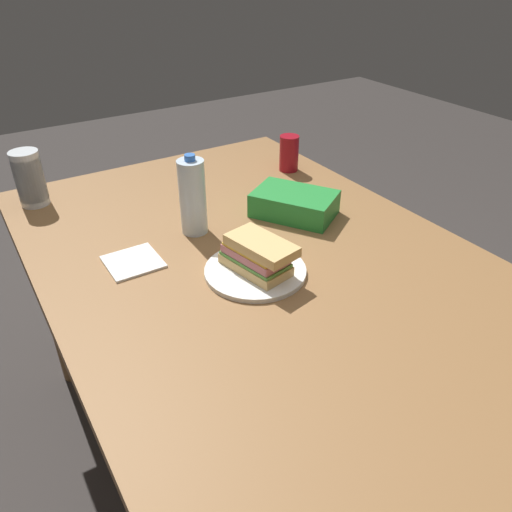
{
  "coord_description": "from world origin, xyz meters",
  "views": [
    {
      "loc": [
        0.85,
        -0.58,
        1.46
      ],
      "look_at": [
        0.0,
        -0.05,
        0.83
      ],
      "focal_mm": 35.14,
      "sensor_mm": 36.0,
      "label": 1
    }
  ],
  "objects_px": {
    "dining_table": "(271,296)",
    "chip_bag": "(294,204)",
    "plastic_cup_stack": "(30,178)",
    "sandwich": "(258,255)",
    "paper_plate": "(256,271)",
    "soda_can_red": "(289,153)",
    "water_bottle_tall": "(193,197)"
  },
  "relations": [
    {
      "from": "paper_plate",
      "to": "sandwich",
      "type": "bearing_deg",
      "value": 38.46
    },
    {
      "from": "plastic_cup_stack",
      "to": "sandwich",
      "type": "bearing_deg",
      "value": 28.63
    },
    {
      "from": "chip_bag",
      "to": "paper_plate",
      "type": "bearing_deg",
      "value": -84.22
    },
    {
      "from": "water_bottle_tall",
      "to": "plastic_cup_stack",
      "type": "height_order",
      "value": "water_bottle_tall"
    },
    {
      "from": "soda_can_red",
      "to": "chip_bag",
      "type": "xyz_separation_m",
      "value": [
        0.28,
        -0.18,
        -0.03
      ]
    },
    {
      "from": "paper_plate",
      "to": "plastic_cup_stack",
      "type": "relative_size",
      "value": 1.47
    },
    {
      "from": "dining_table",
      "to": "sandwich",
      "type": "height_order",
      "value": "sandwich"
    },
    {
      "from": "dining_table",
      "to": "sandwich",
      "type": "bearing_deg",
      "value": -81.79
    },
    {
      "from": "paper_plate",
      "to": "sandwich",
      "type": "distance_m",
      "value": 0.05
    },
    {
      "from": "dining_table",
      "to": "paper_plate",
      "type": "height_order",
      "value": "paper_plate"
    },
    {
      "from": "water_bottle_tall",
      "to": "plastic_cup_stack",
      "type": "relative_size",
      "value": 1.33
    },
    {
      "from": "dining_table",
      "to": "plastic_cup_stack",
      "type": "bearing_deg",
      "value": -148.29
    },
    {
      "from": "paper_plate",
      "to": "water_bottle_tall",
      "type": "bearing_deg",
      "value": -173.1
    },
    {
      "from": "dining_table",
      "to": "plastic_cup_stack",
      "type": "relative_size",
      "value": 9.81
    },
    {
      "from": "water_bottle_tall",
      "to": "sandwich",
      "type": "bearing_deg",
      "value": 7.36
    },
    {
      "from": "plastic_cup_stack",
      "to": "chip_bag",
      "type": "bearing_deg",
      "value": 52.76
    },
    {
      "from": "plastic_cup_stack",
      "to": "paper_plate",
      "type": "bearing_deg",
      "value": 28.57
    },
    {
      "from": "soda_can_red",
      "to": "plastic_cup_stack",
      "type": "relative_size",
      "value": 0.73
    },
    {
      "from": "chip_bag",
      "to": "plastic_cup_stack",
      "type": "distance_m",
      "value": 0.79
    },
    {
      "from": "water_bottle_tall",
      "to": "dining_table",
      "type": "bearing_deg",
      "value": 16.89
    },
    {
      "from": "dining_table",
      "to": "chip_bag",
      "type": "distance_m",
      "value": 0.31
    },
    {
      "from": "paper_plate",
      "to": "soda_can_red",
      "type": "bearing_deg",
      "value": 137.95
    },
    {
      "from": "dining_table",
      "to": "soda_can_red",
      "type": "distance_m",
      "value": 0.64
    },
    {
      "from": "dining_table",
      "to": "water_bottle_tall",
      "type": "relative_size",
      "value": 7.37
    },
    {
      "from": "dining_table",
      "to": "soda_can_red",
      "type": "bearing_deg",
      "value": 141.01
    },
    {
      "from": "soda_can_red",
      "to": "water_bottle_tall",
      "type": "height_order",
      "value": "water_bottle_tall"
    },
    {
      "from": "soda_can_red",
      "to": "sandwich",
      "type": "bearing_deg",
      "value": -41.69
    },
    {
      "from": "sandwich",
      "to": "plastic_cup_stack",
      "type": "height_order",
      "value": "plastic_cup_stack"
    },
    {
      "from": "sandwich",
      "to": "plastic_cup_stack",
      "type": "bearing_deg",
      "value": -151.37
    },
    {
      "from": "chip_bag",
      "to": "plastic_cup_stack",
      "type": "xyz_separation_m",
      "value": [
        -0.48,
        -0.63,
        0.05
      ]
    },
    {
      "from": "sandwich",
      "to": "plastic_cup_stack",
      "type": "relative_size",
      "value": 1.17
    },
    {
      "from": "sandwich",
      "to": "chip_bag",
      "type": "relative_size",
      "value": 0.85
    }
  ]
}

